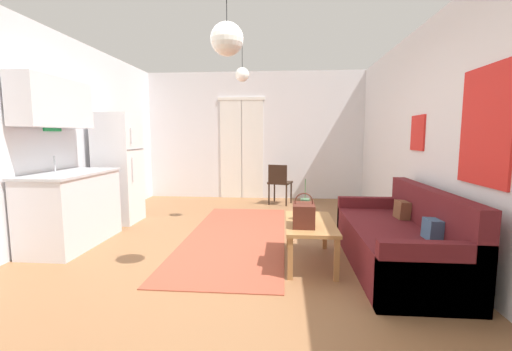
# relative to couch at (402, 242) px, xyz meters

# --- Properties ---
(ground_plane) EXTENTS (5.27, 8.14, 0.10)m
(ground_plane) POSITION_rel_couch_xyz_m (-1.88, 0.07, -0.32)
(ground_plane) COLOR #8E603D
(wall_back) EXTENTS (4.87, 0.13, 2.74)m
(wall_back) POSITION_rel_couch_xyz_m (-1.89, 3.89, 1.09)
(wall_back) COLOR silver
(wall_back) RESTS_ON ground_plane
(wall_right) EXTENTS (0.12, 7.74, 2.74)m
(wall_right) POSITION_rel_couch_xyz_m (0.51, 0.07, 1.10)
(wall_right) COLOR silver
(wall_right) RESTS_ON ground_plane
(wall_left) EXTENTS (0.12, 7.74, 2.74)m
(wall_left) POSITION_rel_couch_xyz_m (-4.26, 0.07, 1.10)
(wall_left) COLOR silver
(wall_left) RESTS_ON ground_plane
(area_rug) EXTENTS (1.31, 3.35, 0.01)m
(area_rug) POSITION_rel_couch_xyz_m (-1.87, 0.94, -0.27)
(area_rug) COLOR #9E4733
(area_rug) RESTS_ON ground_plane
(couch) EXTENTS (0.85, 1.97, 0.83)m
(couch) POSITION_rel_couch_xyz_m (0.00, 0.00, 0.00)
(couch) COLOR #5B191E
(couch) RESTS_ON ground_plane
(coffee_table) EXTENTS (0.52, 1.01, 0.45)m
(coffee_table) POSITION_rel_couch_xyz_m (-0.94, 0.08, 0.12)
(coffee_table) COLOR #A87542
(coffee_table) RESTS_ON ground_plane
(bamboo_vase) EXTENTS (0.10, 0.10, 0.46)m
(bamboo_vase) POSITION_rel_couch_xyz_m (-0.99, 0.16, 0.30)
(bamboo_vase) COLOR #47704C
(bamboo_vase) RESTS_ON coffee_table
(handbag) EXTENTS (0.23, 0.30, 0.35)m
(handbag) POSITION_rel_couch_xyz_m (-1.02, -0.11, 0.30)
(handbag) COLOR #512319
(handbag) RESTS_ON coffee_table
(refrigerator) EXTENTS (0.60, 0.60, 1.72)m
(refrigerator) POSITION_rel_couch_xyz_m (-3.83, 1.58, 0.59)
(refrigerator) COLOR white
(refrigerator) RESTS_ON ground_plane
(kitchen_counter) EXTENTS (0.65, 1.29, 2.06)m
(kitchen_counter) POSITION_rel_couch_xyz_m (-3.90, 0.43, 0.49)
(kitchen_counter) COLOR silver
(kitchen_counter) RESTS_ON ground_plane
(accent_chair) EXTENTS (0.52, 0.51, 0.81)m
(accent_chair) POSITION_rel_couch_xyz_m (-1.31, 3.15, 0.20)
(accent_chair) COLOR black
(accent_chair) RESTS_ON ground_plane
(pendant_lamp_near) EXTENTS (0.29, 0.29, 0.68)m
(pendant_lamp_near) POSITION_rel_couch_xyz_m (-1.73, -0.50, 1.93)
(pendant_lamp_near) COLOR black
(pendant_lamp_far) EXTENTS (0.21, 0.21, 0.57)m
(pendant_lamp_far) POSITION_rel_couch_xyz_m (-1.85, 1.58, 2.00)
(pendant_lamp_far) COLOR black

